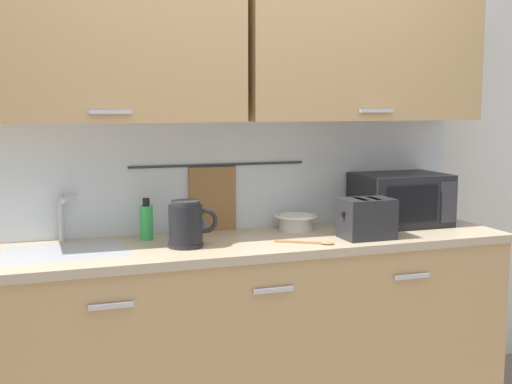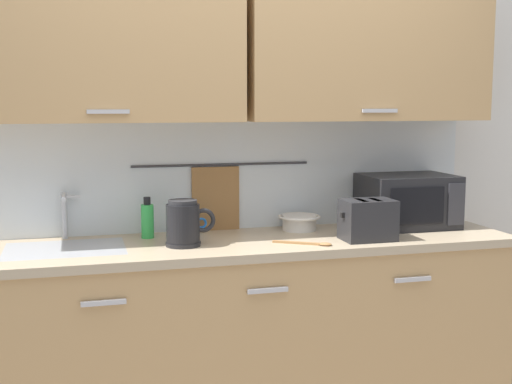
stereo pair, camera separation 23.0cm
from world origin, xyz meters
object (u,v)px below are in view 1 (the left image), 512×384
object	(u,v)px
mug_near_sink	(190,225)
dish_soap_bottle	(146,221)
mixing_bowl	(296,221)
electric_kettle	(187,224)
toaster	(367,218)
wooden_spoon	(312,243)
microwave	(401,199)

from	to	relation	value
mug_near_sink	dish_soap_bottle	bearing A→B (deg)	-167.35
mixing_bowl	electric_kettle	bearing A→B (deg)	-160.58
mug_near_sink	toaster	bearing A→B (deg)	-25.51
mug_near_sink	electric_kettle	bearing A→B (deg)	-106.53
electric_kettle	wooden_spoon	distance (m)	0.57
microwave	wooden_spoon	size ratio (longest dim) A/B	1.85
mixing_bowl	toaster	distance (m)	0.39
microwave	toaster	world-z (taller)	microwave
toaster	electric_kettle	bearing A→B (deg)	173.54
microwave	wooden_spoon	distance (m)	0.71
microwave	mug_near_sink	world-z (taller)	microwave
dish_soap_bottle	mixing_bowl	distance (m)	0.76
electric_kettle	mixing_bowl	xyz separation A→B (m)	(0.62, 0.22, -0.06)
mixing_bowl	dish_soap_bottle	bearing A→B (deg)	179.76
electric_kettle	dish_soap_bottle	xyz separation A→B (m)	(-0.14, 0.22, -0.01)
mug_near_sink	mixing_bowl	distance (m)	0.54
microwave	electric_kettle	xyz separation A→B (m)	(-1.19, -0.17, -0.03)
electric_kettle	mug_near_sink	distance (m)	0.29
mixing_bowl	wooden_spoon	size ratio (longest dim) A/B	0.86
microwave	mixing_bowl	distance (m)	0.58
mixing_bowl	wooden_spoon	bearing A→B (deg)	-101.34
toaster	wooden_spoon	distance (m)	0.31
dish_soap_bottle	mixing_bowl	xyz separation A→B (m)	(0.76, -0.00, -0.04)
mixing_bowl	toaster	size ratio (longest dim) A/B	0.84
wooden_spoon	dish_soap_bottle	bearing A→B (deg)	153.23
mug_near_sink	wooden_spoon	distance (m)	0.62
microwave	electric_kettle	size ratio (longest dim) A/B	2.03
electric_kettle	toaster	world-z (taller)	electric_kettle
toaster	mug_near_sink	bearing A→B (deg)	154.49
microwave	dish_soap_bottle	distance (m)	1.33
toaster	wooden_spoon	xyz separation A→B (m)	(-0.30, -0.03, -0.09)
microwave	wooden_spoon	world-z (taller)	microwave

